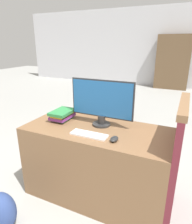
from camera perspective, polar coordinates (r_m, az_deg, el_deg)
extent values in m
plane|color=#9E9E99|center=(2.16, -3.89, -27.32)|extent=(20.00, 20.00, 0.00)
cube|color=silver|center=(7.84, 20.35, 16.81)|extent=(12.00, 0.06, 2.80)
cube|color=brown|center=(2.14, 0.32, -14.19)|extent=(1.43, 0.67, 0.78)
cube|color=maroon|center=(1.93, 21.58, -14.45)|extent=(0.05, 0.68, 1.08)
cube|color=brown|center=(1.70, 23.89, 1.83)|extent=(0.07, 0.68, 0.05)
cylinder|color=#282828|center=(2.03, 1.56, -3.49)|extent=(0.18, 0.18, 0.02)
cylinder|color=#282828|center=(2.01, 1.58, -2.12)|extent=(0.08, 0.08, 0.08)
cube|color=#282828|center=(1.94, 1.69, 3.81)|extent=(0.64, 0.01, 0.37)
cube|color=#1E5693|center=(1.94, 1.63, 3.78)|extent=(0.62, 0.02, 0.34)
cube|color=white|center=(1.81, -2.04, -6.47)|extent=(0.34, 0.11, 0.02)
ellipsoid|color=#262626|center=(1.71, 5.22, -7.69)|extent=(0.06, 0.11, 0.04)
cube|color=#2D7F42|center=(2.20, -9.47, -1.84)|extent=(0.14, 0.20, 0.02)
cube|color=#7A3384|center=(2.19, -9.56, -1.22)|extent=(0.18, 0.27, 0.03)
cube|color=gold|center=(2.17, -9.60, -0.62)|extent=(0.14, 0.25, 0.02)
cube|color=#2D7F42|center=(2.16, -9.63, 0.02)|extent=(0.19, 0.28, 0.03)
ellipsoid|color=navy|center=(2.10, -25.47, -24.30)|extent=(0.27, 0.24, 0.37)
cylinder|color=brown|center=(3.82, 2.68, -1.76)|extent=(0.04, 0.04, 0.41)
cylinder|color=brown|center=(3.71, 8.12, -2.62)|extent=(0.04, 0.04, 0.41)
cylinder|color=brown|center=(4.16, 4.67, -0.06)|extent=(0.04, 0.04, 0.41)
cylinder|color=brown|center=(4.05, 9.71, -0.80)|extent=(0.04, 0.04, 0.41)
cube|color=brown|center=(3.86, 6.42, 1.90)|extent=(0.44, 0.44, 0.05)
cube|color=brown|center=(3.98, 7.47, 5.78)|extent=(0.44, 0.04, 0.40)
cube|color=brown|center=(7.61, 21.03, 13.07)|extent=(1.12, 0.32, 1.85)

